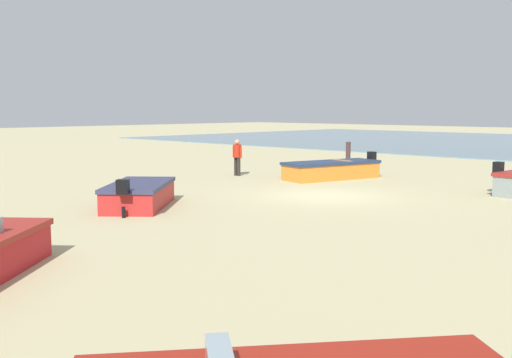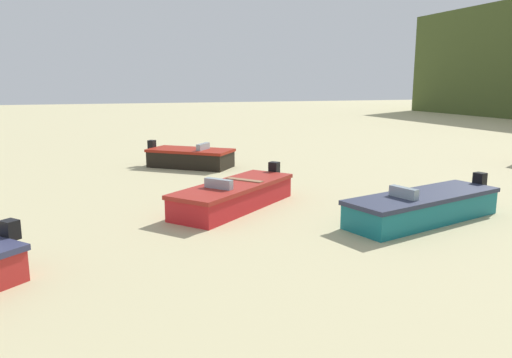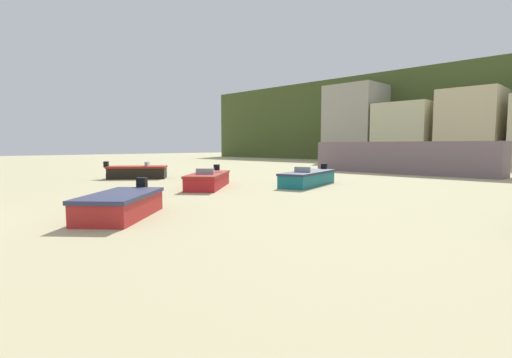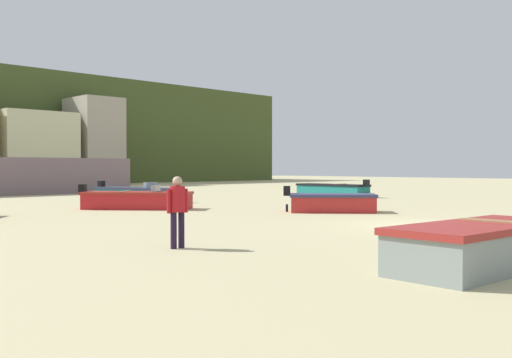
{
  "view_description": "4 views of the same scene",
  "coord_description": "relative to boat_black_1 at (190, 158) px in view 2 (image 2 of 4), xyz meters",
  "views": [
    {
      "loc": [
        -12.76,
        16.6,
        2.99
      ],
      "look_at": [
        -1.81,
        5.26,
        1.16
      ],
      "focal_mm": 42.87,
      "sensor_mm": 36.0,
      "label": 1
    },
    {
      "loc": [
        11.88,
        8.98,
        3.78
      ],
      "look_at": [
        -2.07,
        13.6,
        0.87
      ],
      "focal_mm": 34.45,
      "sensor_mm": 36.0,
      "label": 2
    },
    {
      "loc": [
        13.58,
        0.56,
        2.18
      ],
      "look_at": [
        4.84,
        9.4,
        1.09
      ],
      "focal_mm": 26.92,
      "sensor_mm": 36.0,
      "label": 3
    },
    {
      "loc": [
        -16.5,
        -8.99,
        1.82
      ],
      "look_at": [
        2.91,
        10.67,
        1.28
      ],
      "focal_mm": 41.31,
      "sensor_mm": 36.0,
      "label": 4
    }
  ],
  "objects": [
    {
      "name": "boat_black_1",
      "position": [
        0.0,
        0.0,
        0.0
      ],
      "size": [
        3.66,
        3.99,
        1.14
      ],
      "rotation": [
        0.0,
        0.0,
        5.61
      ],
      "color": "black",
      "rests_on": "ground"
    },
    {
      "name": "boat_teal_2",
      "position": [
        10.7,
        4.45,
        -0.03
      ],
      "size": [
        2.75,
        5.29,
        1.09
      ],
      "rotation": [
        0.0,
        0.0,
        3.41
      ],
      "color": "#136B74",
      "rests_on": "ground"
    },
    {
      "name": "boat_red_6",
      "position": [
        7.7,
        -0.12,
        -0.03
      ],
      "size": [
        4.24,
        4.6,
        1.08
      ],
      "rotation": [
        0.0,
        0.0,
        3.85
      ],
      "color": "red",
      "rests_on": "ground"
    }
  ]
}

